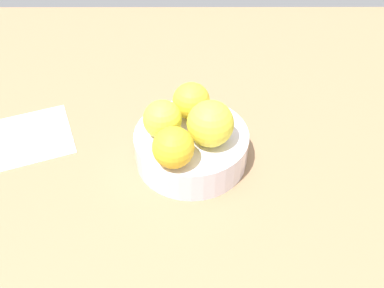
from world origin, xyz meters
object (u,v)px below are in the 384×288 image
(orange_in_bowl_2, at_px, (193,101))
(folded_napkin, at_px, (31,137))
(fruit_bowl, at_px, (192,147))
(orange_in_bowl_3, at_px, (174,147))
(orange_in_bowl_1, at_px, (211,124))
(orange_in_bowl_0, at_px, (163,117))

(orange_in_bowl_2, bearing_deg, folded_napkin, 88.43)
(fruit_bowl, relative_size, orange_in_bowl_3, 2.98)
(orange_in_bowl_2, xyz_separation_m, orange_in_bowl_3, (-0.11, 0.03, 0.00))
(orange_in_bowl_2, height_order, folded_napkin, orange_in_bowl_2)
(fruit_bowl, xyz_separation_m, orange_in_bowl_1, (-0.02, -0.03, 0.06))
(orange_in_bowl_0, distance_m, folded_napkin, 0.26)
(fruit_bowl, bearing_deg, orange_in_bowl_1, -120.68)
(orange_in_bowl_0, bearing_deg, fruit_bowl, -95.77)
(orange_in_bowl_1, distance_m, folded_napkin, 0.33)
(orange_in_bowl_1, height_order, orange_in_bowl_3, orange_in_bowl_1)
(orange_in_bowl_2, bearing_deg, fruit_bowl, 177.01)
(fruit_bowl, relative_size, orange_in_bowl_1, 2.56)
(fruit_bowl, relative_size, orange_in_bowl_2, 3.02)
(orange_in_bowl_3, bearing_deg, folded_napkin, 65.70)
(fruit_bowl, xyz_separation_m, orange_in_bowl_0, (0.00, 0.04, 0.06))
(orange_in_bowl_2, distance_m, folded_napkin, 0.30)
(orange_in_bowl_1, xyz_separation_m, orange_in_bowl_2, (0.06, 0.03, -0.01))
(orange_in_bowl_3, height_order, folded_napkin, orange_in_bowl_3)
(orange_in_bowl_0, bearing_deg, folded_napkin, 78.46)
(orange_in_bowl_3, bearing_deg, orange_in_bowl_0, 15.37)
(fruit_bowl, height_order, orange_in_bowl_1, orange_in_bowl_1)
(orange_in_bowl_3, bearing_deg, orange_in_bowl_1, -49.68)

